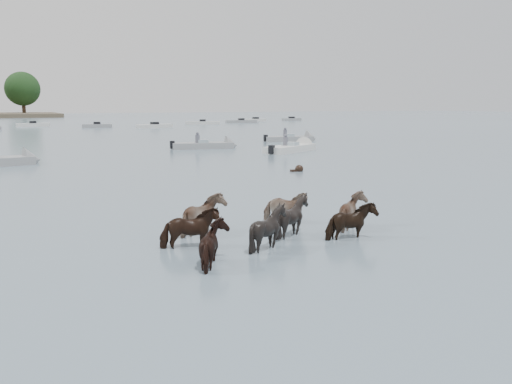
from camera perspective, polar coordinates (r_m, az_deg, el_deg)
name	(u,v)px	position (r m, az deg, el deg)	size (l,w,h in m)	color
ground	(321,266)	(11.68, 7.08, -8.02)	(400.00, 400.00, 0.00)	slate
pony_herd	(271,224)	(13.79, 1.62, -3.45)	(6.37, 4.26, 1.29)	black
swimming_pony	(298,169)	(27.74, 4.62, 2.47)	(0.72, 0.44, 0.44)	black
motorboat_b	(4,161)	(33.73, -25.65, 3.03)	(5.31, 2.39, 1.92)	gray
motorboat_c	(212,145)	(42.22, -4.83, 5.06)	(5.48, 2.53, 1.92)	gray
motorboat_d	(295,148)	(39.79, 4.29, 4.79)	(5.66, 4.17, 1.92)	silver
motorboat_e	(296,139)	(50.27, 4.38, 5.78)	(5.25, 2.64, 1.92)	gray
distant_flotilla	(49,126)	(83.79, -21.58, 6.67)	(102.62, 27.80, 0.93)	silver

